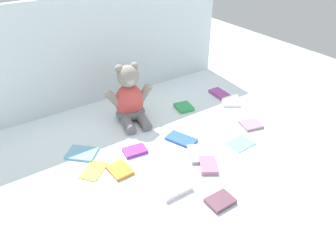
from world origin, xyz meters
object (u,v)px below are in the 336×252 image
(book_case_2, at_px, (174,188))
(book_case_6, at_px, (219,94))
(book_case_8, at_px, (198,154))
(book_case_13, at_px, (93,170))
(book_case_0, at_px, (181,139))
(book_case_11, at_px, (208,165))
(book_case_3, at_px, (120,170))
(teddy_bear, at_px, (130,100))
(book_case_9, at_px, (251,125))
(book_case_7, at_px, (230,100))
(book_case_12, at_px, (220,201))
(book_case_1, at_px, (135,151))
(book_case_10, at_px, (82,153))
(book_case_5, at_px, (184,107))
(book_case_4, at_px, (241,143))

(book_case_2, height_order, book_case_6, same)
(book_case_8, height_order, book_case_13, book_case_8)
(book_case_0, height_order, book_case_8, book_case_8)
(book_case_11, bearing_deg, book_case_0, -61.90)
(book_case_0, height_order, book_case_3, book_case_3)
(teddy_bear, xyz_separation_m, book_case_2, (-0.12, -0.55, -0.10))
(book_case_8, distance_m, book_case_9, 0.37)
(book_case_7, distance_m, book_case_12, 0.78)
(book_case_9, bearing_deg, book_case_8, 110.03)
(book_case_3, distance_m, book_case_13, 0.11)
(book_case_1, distance_m, book_case_7, 0.68)
(book_case_1, distance_m, book_case_3, 0.14)
(book_case_7, bearing_deg, book_case_0, 54.49)
(book_case_10, bearing_deg, book_case_2, -109.14)
(book_case_9, relative_size, book_case_10, 0.78)
(book_case_7, bearing_deg, book_case_12, 80.35)
(book_case_10, height_order, book_case_12, book_case_12)
(book_case_1, distance_m, book_case_11, 0.33)
(book_case_3, relative_size, book_case_13, 0.87)
(book_case_6, xyz_separation_m, book_case_8, (-0.46, -0.37, -0.00))
(book_case_0, height_order, book_case_12, book_case_12)
(book_case_5, relative_size, book_case_9, 0.95)
(book_case_3, xyz_separation_m, book_case_6, (0.79, 0.27, 0.00))
(book_case_6, distance_m, book_case_10, 0.88)
(teddy_bear, bearing_deg, book_case_8, -65.98)
(book_case_2, relative_size, book_case_7, 0.94)
(book_case_8, bearing_deg, book_case_10, 170.72)
(book_case_10, bearing_deg, book_case_4, -74.35)
(book_case_3, relative_size, book_case_9, 1.05)
(book_case_10, bearing_deg, book_case_3, -112.22)
(book_case_0, relative_size, book_case_10, 1.11)
(book_case_12, bearing_deg, book_case_3, -148.03)
(book_case_5, distance_m, book_case_6, 0.27)
(book_case_1, relative_size, book_case_8, 0.81)
(book_case_12, bearing_deg, teddy_bear, 179.16)
(book_case_9, relative_size, book_case_11, 0.94)
(book_case_3, bearing_deg, book_case_4, 162.96)
(book_case_1, relative_size, book_case_2, 0.81)
(book_case_0, bearing_deg, book_case_11, 63.15)
(book_case_5, xyz_separation_m, book_case_8, (-0.20, -0.36, -0.00))
(book_case_7, relative_size, book_case_8, 1.07)
(book_case_6, relative_size, book_case_10, 0.95)
(teddy_bear, relative_size, book_case_7, 2.23)
(book_case_5, relative_size, book_case_6, 0.78)
(book_case_11, relative_size, book_case_12, 1.04)
(book_case_5, bearing_deg, book_case_10, -162.89)
(book_case_1, xyz_separation_m, book_case_6, (0.68, 0.19, 0.00))
(book_case_4, relative_size, book_case_12, 1.14)
(book_case_9, bearing_deg, book_case_6, -0.44)
(teddy_bear, relative_size, book_case_10, 2.38)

